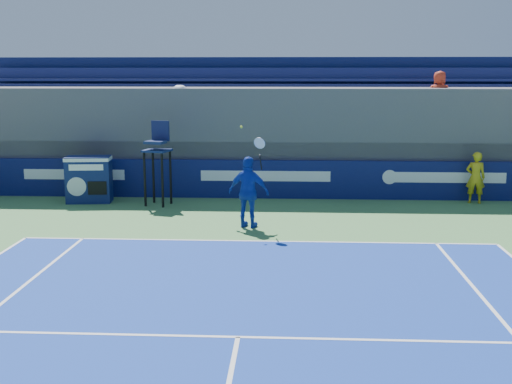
# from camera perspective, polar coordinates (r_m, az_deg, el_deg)

# --- Properties ---
(ball_person) EXTENTS (0.61, 0.45, 1.55)m
(ball_person) POSITION_cam_1_polar(r_m,az_deg,el_deg) (20.18, 18.93, 1.23)
(ball_person) COLOR gold
(ball_person) RESTS_ON apron
(back_hoarding) EXTENTS (20.40, 0.21, 1.20)m
(back_hoarding) POSITION_cam_1_polar(r_m,az_deg,el_deg) (19.89, 0.85, 1.14)
(back_hoarding) COLOR #0D134C
(back_hoarding) RESTS_ON ground
(match_clock) EXTENTS (1.39, 0.86, 1.40)m
(match_clock) POSITION_cam_1_polar(r_m,az_deg,el_deg) (19.88, -14.63, 1.20)
(match_clock) COLOR #101C50
(match_clock) RESTS_ON ground
(umpire_chair) EXTENTS (0.85, 0.85, 2.48)m
(umpire_chair) POSITION_cam_1_polar(r_m,az_deg,el_deg) (18.95, -8.74, 3.38)
(umpire_chair) COLOR black
(umpire_chair) RESTS_ON ground
(tennis_player) EXTENTS (1.14, 0.73, 2.57)m
(tennis_player) POSITION_cam_1_polar(r_m,az_deg,el_deg) (16.05, -0.65, -0.02)
(tennis_player) COLOR #1434A5
(tennis_player) RESTS_ON apron
(stadium_seating) EXTENTS (21.00, 4.05, 4.40)m
(stadium_seating) POSITION_cam_1_polar(r_m,az_deg,el_deg) (21.76, 1.05, 5.23)
(stadium_seating) COLOR #4B4B50
(stadium_seating) RESTS_ON ground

